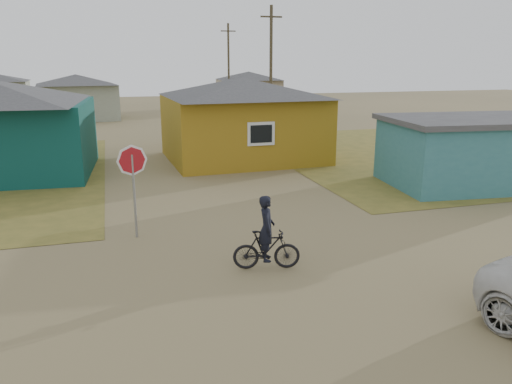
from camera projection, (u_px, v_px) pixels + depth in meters
ground at (298, 284)px, 10.73m from camera, size 120.00×120.00×0.00m
grass_ne at (456, 151)px, 26.60m from camera, size 20.00×18.00×0.00m
house_yellow at (243, 118)px, 23.89m from camera, size 7.72×6.76×3.90m
shed_turquoise at (470, 151)px, 19.01m from camera, size 6.71×4.93×2.60m
house_pale_west at (77, 96)px, 40.18m from camera, size 7.04×6.15×3.60m
house_beige_east at (249, 89)px, 50.09m from camera, size 6.95×6.05×3.60m
utility_pole_near at (271, 69)px, 31.86m from camera, size 1.40×0.20×8.00m
utility_pole_far at (229, 66)px, 46.97m from camera, size 1.40×0.20×8.00m
stop_sign at (133, 170)px, 13.12m from camera, size 0.83×0.13×2.55m
cyclist at (267, 243)px, 11.39m from camera, size 1.61×0.77×1.75m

